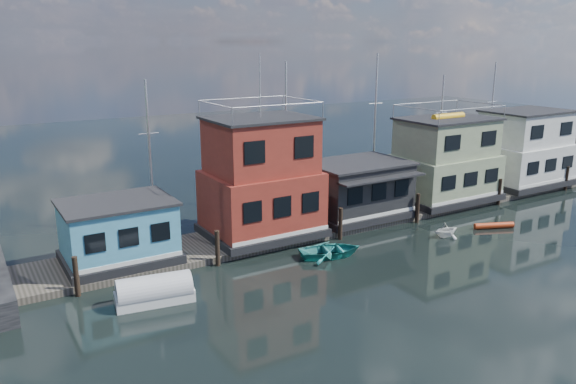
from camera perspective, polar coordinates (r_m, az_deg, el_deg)
ground at (r=34.71m, az=19.89°, el=-7.78°), size 160.00×160.00×0.00m
dock at (r=42.62m, az=7.43°, el=-2.48°), size 48.00×5.00×0.40m
houseboat_blue at (r=34.27m, az=-16.85°, el=-3.87°), size 6.40×4.90×3.66m
houseboat_red at (r=37.02m, az=-2.75°, el=1.22°), size 7.40×5.90×11.86m
houseboat_dark at (r=41.69m, az=7.01°, el=0.31°), size 7.40×6.10×4.06m
houseboat_green at (r=47.41m, az=15.67°, el=3.06°), size 8.40×5.90×7.03m
houseboat_white at (r=55.03m, az=22.89°, el=4.01°), size 8.40×5.90×6.66m
pilings at (r=40.09m, az=9.58°, el=-2.35°), size 42.28×0.28×2.20m
background_masts at (r=48.89m, az=7.66°, el=6.21°), size 36.40×0.16×12.00m
red_kayak at (r=42.79m, az=20.19°, el=-3.21°), size 2.85×1.52×0.43m
dinghy_white at (r=39.86m, az=15.77°, el=-3.71°), size 2.04×1.79×1.02m
dinghy_teal at (r=35.10m, az=4.36°, el=-5.92°), size 4.52×3.74×0.81m
tarp_runabout at (r=29.83m, az=-13.41°, el=-9.84°), size 4.09×2.13×1.58m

